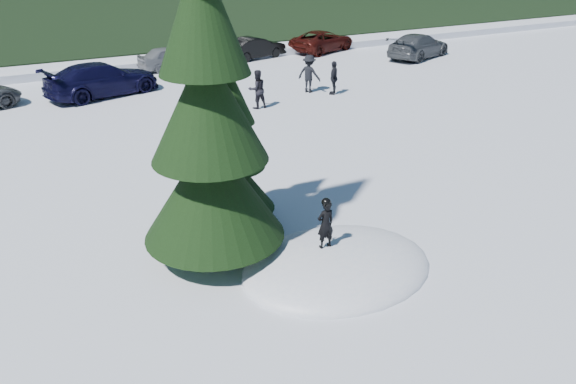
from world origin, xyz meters
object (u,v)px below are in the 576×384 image
car_4 (172,57)px  adult_1 (334,78)px  adult_0 (257,89)px  spruce_tall (208,119)px  child_skier (325,224)px  car_7 (419,46)px  car_5 (255,48)px  car_3 (102,79)px  car_6 (322,41)px  spruce_short (230,146)px  adult_2 (309,74)px

car_4 → adult_1: bearing=-156.6°
adult_0 → spruce_tall: bearing=57.7°
child_skier → car_7: bearing=-134.8°
adult_1 → car_5: size_ratio=0.40×
child_skier → car_5: bearing=-111.2°
spruce_tall → adult_0: (6.00, 10.64, -2.49)m
spruce_tall → child_skier: size_ratio=7.60×
adult_1 → car_3: size_ratio=0.29×
car_6 → car_7: size_ratio=0.95×
spruce_tall → car_4: bearing=75.7°
spruce_short → child_skier: (1.02, -2.94, -1.06)m
spruce_short → car_7: (18.16, 14.54, -1.39)m
spruce_short → adult_1: bearing=46.7°
child_skier → adult_0: bearing=-108.4°
adult_1 → adult_2: 1.20m
adult_0 → spruce_short: bearing=58.7°
car_5 → adult_2: bearing=158.9°
adult_1 → adult_2: adult_2 is taller
car_3 → spruce_tall: bearing=162.1°
spruce_short → car_6: 23.66m
spruce_short → adult_2: (8.29, 10.54, -1.23)m
car_6 → child_skier: bearing=127.8°
spruce_tall → adult_2: spruce_tall is taller
spruce_short → car_3: bearing=91.8°
child_skier → car_3: bearing=-85.5°
spruce_tall → spruce_short: spruce_tall is taller
child_skier → car_7: child_skier is taller
car_5 → spruce_tall: bearing=139.1°
adult_2 → car_4: 8.93m
child_skier → adult_1: child_skier is taller
car_3 → car_7: car_3 is taller
spruce_short → car_6: spruce_short is taller
child_skier → car_4: 21.56m
adult_0 → car_4: adult_0 is taller
spruce_short → adult_0: bearing=61.6°
adult_1 → car_3: adult_1 is taller
child_skier → car_5: size_ratio=0.29×
car_3 → car_5: car_3 is taller
spruce_short → child_skier: bearing=-70.9°
spruce_short → car_6: bearing=53.5°
child_skier → car_6: size_ratio=0.24×
car_4 → car_3: bearing=124.4°
child_skier → adult_1: size_ratio=0.73×
adult_1 → adult_2: size_ratio=0.88×
spruce_short → adult_0: 10.58m
adult_2 → car_6: size_ratio=0.37×
car_6 → adult_2: bearing=124.2°
child_skier → adult_2: 15.31m
car_3 → car_6: 15.21m
adult_2 → car_3: 9.58m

